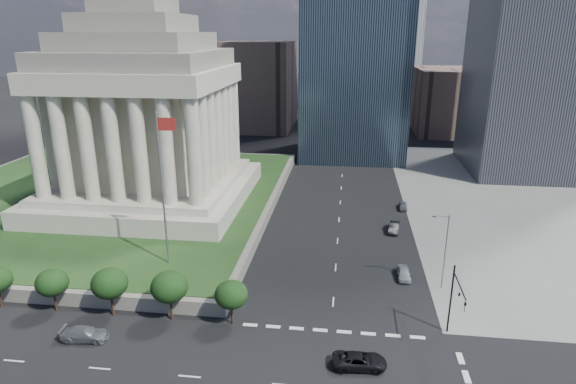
% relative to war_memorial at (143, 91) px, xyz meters
% --- Properties ---
extents(ground, '(500.00, 500.00, 0.00)m').
position_rel_war_memorial_xyz_m(ground, '(34.00, 52.00, -21.40)').
color(ground, black).
rests_on(ground, ground).
extents(plaza_terrace, '(66.00, 70.00, 1.80)m').
position_rel_war_memorial_xyz_m(plaza_terrace, '(-11.00, 2.00, -20.50)').
color(plaza_terrace, '#686559').
rests_on(plaza_terrace, ground).
extents(plaza_lawn, '(64.00, 68.00, 0.10)m').
position_rel_war_memorial_xyz_m(plaza_lawn, '(-11.00, 2.00, -19.55)').
color(plaza_lawn, '#1D3B18').
rests_on(plaza_lawn, plaza_terrace).
extents(war_memorial, '(34.00, 34.00, 39.00)m').
position_rel_war_memorial_xyz_m(war_memorial, '(0.00, 0.00, 0.00)').
color(war_memorial, '#9C9582').
rests_on(war_memorial, plaza_lawn).
extents(flagpole, '(2.52, 0.24, 20.00)m').
position_rel_war_memorial_xyz_m(flagpole, '(12.17, -24.00, -8.29)').
color(flagpole, slate).
rests_on(flagpole, plaza_lawn).
extents(tree_row, '(53.00, 4.00, 6.00)m').
position_rel_war_memorial_xyz_m(tree_row, '(-1.50, -34.00, -18.40)').
color(tree_row, black).
rests_on(tree_row, ground).
extents(midrise_glass, '(26.00, 26.00, 60.00)m').
position_rel_war_memorial_xyz_m(midrise_glass, '(36.00, 47.00, 8.60)').
color(midrise_glass, black).
rests_on(midrise_glass, ground).
extents(building_filler_ne, '(20.00, 30.00, 20.00)m').
position_rel_war_memorial_xyz_m(building_filler_ne, '(66.00, 82.00, -11.40)').
color(building_filler_ne, brown).
rests_on(building_filler_ne, ground).
extents(building_filler_nw, '(24.00, 30.00, 28.00)m').
position_rel_war_memorial_xyz_m(building_filler_nw, '(4.00, 82.00, -7.40)').
color(building_filler_nw, brown).
rests_on(building_filler_nw, ground).
extents(traffic_signal_ne, '(0.30, 5.74, 8.00)m').
position_rel_war_memorial_xyz_m(traffic_signal_ne, '(46.50, -34.30, -16.15)').
color(traffic_signal_ne, black).
rests_on(traffic_signal_ne, ground).
extents(street_lamp_north, '(2.13, 0.22, 10.00)m').
position_rel_war_memorial_xyz_m(street_lamp_north, '(47.33, -23.00, -15.74)').
color(street_lamp_north, slate).
rests_on(street_lamp_north, ground).
extents(pickup_truck, '(5.43, 2.81, 1.46)m').
position_rel_war_memorial_xyz_m(pickup_truck, '(36.95, -39.61, -20.67)').
color(pickup_truck, black).
rests_on(pickup_truck, ground).
extents(suv_grey, '(5.14, 2.49, 1.44)m').
position_rel_war_memorial_xyz_m(suv_grey, '(8.23, -38.86, -20.68)').
color(suv_grey, slate).
rests_on(suv_grey, ground).
extents(parked_sedan_near, '(4.18, 1.72, 1.42)m').
position_rel_war_memorial_xyz_m(parked_sedan_near, '(43.00, -20.87, -20.69)').
color(parked_sedan_near, '#9EA1A6').
rests_on(parked_sedan_near, ground).
extents(parked_sedan_mid, '(2.23, 4.62, 1.46)m').
position_rel_war_memorial_xyz_m(parked_sedan_mid, '(43.00, -5.24, -20.67)').
color(parked_sedan_mid, black).
rests_on(parked_sedan_mid, ground).
extents(parked_sedan_far, '(1.69, 3.75, 1.25)m').
position_rel_war_memorial_xyz_m(parked_sedan_far, '(45.50, 5.68, -20.77)').
color(parked_sedan_far, slate).
rests_on(parked_sedan_far, ground).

